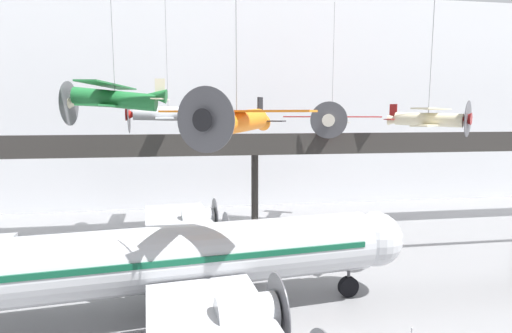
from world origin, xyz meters
The scene contains 8 objects.
hangar_back_wall centered at (0.00, 33.33, 12.86)m, with size 140.00×3.00×25.72m.
mezzanine_walkway centered at (0.00, 21.18, 7.97)m, with size 110.00×3.20×9.62m.
airliner_silver_main centered at (-6.95, 4.73, 3.56)m, with size 28.40×32.46×10.28m.
suspended_plane_cream_biplane centered at (9.81, 8.33, 11.09)m, with size 5.55×5.53×12.10m.
suspended_plane_silver_racer centered at (-8.23, 21.45, 11.41)m, with size 7.75×9.53×12.40m.
suspended_plane_red_highwing centered at (7.61, 21.40, 10.59)m, with size 9.19×8.02×12.83m.
suspended_plane_orange_highwing centered at (-3.80, 3.05, 11.09)m, with size 7.43×6.78×12.30m.
suspended_plane_green_biplane centered at (-11.04, 11.10, 12.43)m, with size 6.78×8.28×11.47m.
Camera 1 is at (-5.88, -16.70, 11.41)m, focal length 28.00 mm.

